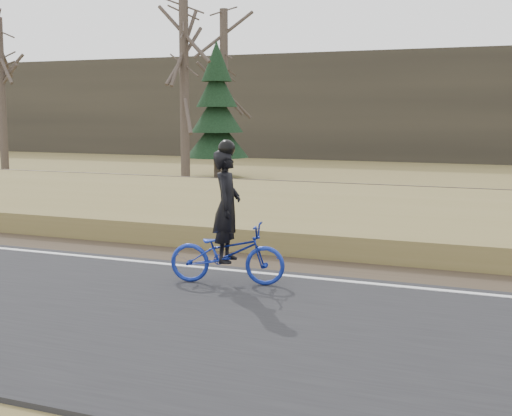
% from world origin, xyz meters
% --- Properties ---
extents(ground, '(120.00, 120.00, 0.00)m').
position_xyz_m(ground, '(0.00, 0.00, 0.00)').
color(ground, olive).
rests_on(ground, ground).
extents(edge_line, '(120.00, 0.12, 0.01)m').
position_xyz_m(edge_line, '(0.00, 0.20, 0.07)').
color(edge_line, silver).
rests_on(edge_line, road).
extents(shoulder, '(120.00, 1.60, 0.04)m').
position_xyz_m(shoulder, '(0.00, 1.20, 0.02)').
color(shoulder, '#473A2B').
rests_on(shoulder, ground).
extents(embankment, '(120.00, 5.00, 0.44)m').
position_xyz_m(embankment, '(0.00, 4.20, 0.22)').
color(embankment, olive).
rests_on(embankment, ground).
extents(ballast, '(120.00, 3.00, 0.45)m').
position_xyz_m(ballast, '(0.00, 8.00, 0.23)').
color(ballast, slate).
rests_on(ballast, ground).
extents(railroad, '(120.00, 2.40, 0.29)m').
position_xyz_m(railroad, '(0.00, 8.00, 0.53)').
color(railroad, black).
rests_on(railroad, ballast).
extents(treeline_backdrop, '(120.00, 4.00, 6.00)m').
position_xyz_m(treeline_backdrop, '(0.00, 30.00, 3.00)').
color(treeline_backdrop, '#383328').
rests_on(treeline_backdrop, ground).
extents(cyclist, '(1.90, 1.01, 2.23)m').
position_xyz_m(cyclist, '(3.74, -0.64, 0.77)').
color(cyclist, navy).
rests_on(cyclist, road).
extents(bare_tree_far_left, '(0.36, 0.36, 6.83)m').
position_xyz_m(bare_tree_far_left, '(-14.63, 14.70, 3.41)').
color(bare_tree_far_left, brown).
rests_on(bare_tree_far_left, ground).
extents(bare_tree_left, '(0.36, 0.36, 7.14)m').
position_xyz_m(bare_tree_left, '(-5.32, 18.22, 3.57)').
color(bare_tree_left, brown).
rests_on(bare_tree_left, ground).
extents(bare_tree_near_left, '(0.36, 0.36, 7.01)m').
position_xyz_m(bare_tree_near_left, '(-4.86, 13.75, 3.50)').
color(bare_tree_near_left, brown).
rests_on(bare_tree_near_left, ground).
extents(conifer, '(2.60, 2.60, 5.56)m').
position_xyz_m(conifer, '(-4.59, 15.99, 2.63)').
color(conifer, brown).
rests_on(conifer, ground).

